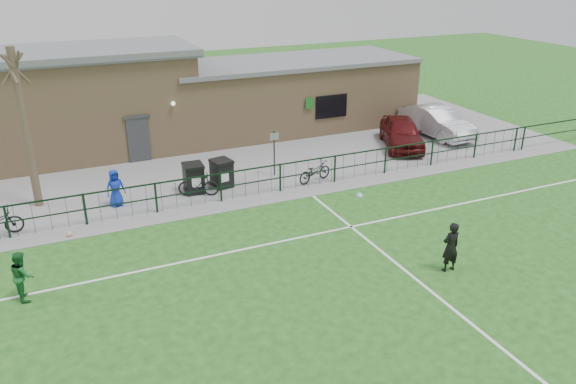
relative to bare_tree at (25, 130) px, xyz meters
name	(u,v)px	position (x,y,z in m)	size (l,w,h in m)	color
ground	(361,298)	(8.00, -10.50, -3.00)	(90.00, 90.00, 0.00)	#1C5218
paving_strip	(216,154)	(8.00, 3.00, -2.99)	(34.00, 13.00, 0.02)	gray
pitch_line_touch	(259,197)	(8.00, -2.70, -3.00)	(28.00, 0.10, 0.01)	white
pitch_line_mid	(300,237)	(8.00, -6.50, -3.00)	(28.00, 0.10, 0.01)	white
pitch_line_perp	(420,282)	(10.00, -10.50, -3.00)	(0.10, 16.00, 0.01)	white
perimeter_fence	(257,181)	(8.00, -2.50, -2.40)	(28.00, 0.10, 1.20)	black
bare_tree	(25,130)	(0.00, 0.00, 0.00)	(0.30, 0.30, 6.00)	#4D3C2E
wheelie_bin_left	(194,179)	(5.79, -1.15, -2.42)	(0.74, 0.83, 1.11)	black
wheelie_bin_right	(222,174)	(7.01, -1.04, -2.44)	(0.71, 0.81, 1.08)	black
sign_post	(274,153)	(9.48, -0.74, -1.98)	(0.06, 0.06, 2.00)	black
car_maroon	(402,132)	(16.80, 0.33, -2.24)	(1.75, 4.35, 1.48)	#4A0D0F
car_silver	(436,121)	(19.57, 1.17, -2.21)	(1.63, 4.67, 1.54)	#AFB1B7
bicycle_d	(198,184)	(5.85, -1.62, -2.49)	(0.46, 1.62, 0.97)	black
bicycle_e	(315,171)	(10.75, -2.11, -2.53)	(0.59, 1.70, 0.89)	black
spectator_child	(115,188)	(2.73, -1.26, -2.25)	(0.71, 0.46, 1.45)	#122DAA
goalkeeper_kick	(448,245)	(11.16, -10.19, -2.18)	(1.65, 3.57, 1.60)	black
outfield_player	(22,275)	(-0.55, -6.65, -2.28)	(0.70, 0.54, 1.44)	#1A5D2A
ball_ground	(69,234)	(0.84, -3.21, -2.90)	(0.20, 0.20, 0.20)	silver
clubhouse	(179,98)	(7.12, 6.00, -0.78)	(24.25, 5.40, 4.96)	tan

